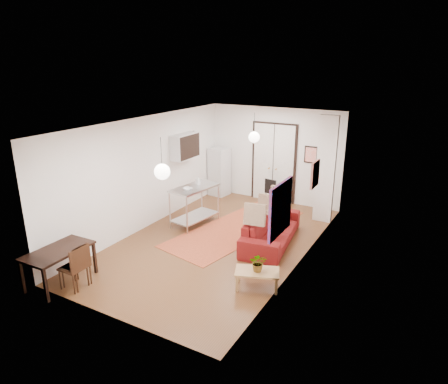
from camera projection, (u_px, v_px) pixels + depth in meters
The scene contains 27 objects.
floor at pixel (217, 241), 9.76m from camera, with size 7.00×7.00×0.00m, color brown.
ceiling at pixel (216, 123), 8.85m from camera, with size 4.20×7.00×0.02m, color white.
wall_back at pixel (274, 155), 12.20m from camera, with size 4.20×0.02×2.90m, color white.
wall_front at pixel (107, 241), 6.41m from camera, with size 4.20×0.02×2.90m, color white.
wall_left at pixel (147, 173), 10.28m from camera, with size 0.02×7.00×2.90m, color white.
wall_right at pixel (303, 200), 8.33m from camera, with size 0.02×7.00×2.90m, color white.
double_doors at pixel (274, 163), 12.24m from camera, with size 1.44×0.06×2.50m, color white.
stub_partition at pixel (326, 170), 10.56m from camera, with size 0.50×0.10×2.90m, color white.
wall_cabinet at pixel (185, 146), 11.30m from camera, with size 0.35×1.00×0.70m, color silver.
painting_popart at pixel (280, 209), 7.24m from camera, with size 0.05×1.00×1.00m, color red.
painting_abstract at pixel (315, 174), 8.89m from camera, with size 0.05×0.50×0.60m, color beige.
poster_back at pixel (311, 155), 11.60m from camera, with size 0.40×0.03×0.50m, color red.
print_left at pixel (190, 141), 11.77m from camera, with size 0.03×0.44×0.54m, color #A26A43.
pendant_back at pixel (254, 137), 10.71m from camera, with size 0.30×0.30×0.80m.
pendant_front at pixel (162, 172), 7.40m from camera, with size 0.30×0.30×0.80m.
kilim_rug at pixel (236, 228), 10.52m from camera, with size 1.59×4.24×0.01m, color #C95232.
sofa at pixel (271, 229), 9.60m from camera, with size 2.39×0.93×0.70m, color maroon.
coffee_table at pixel (257, 273), 7.67m from camera, with size 0.96×0.75×0.37m.
potted_plant at pixel (258, 262), 7.59m from camera, with size 0.28×0.33×0.37m, color #34672E.
kitchen_counter at pixel (195, 199), 10.60m from camera, with size 0.86×1.44×1.04m.
bowl at pixel (188, 189), 10.24m from camera, with size 0.24×0.24×0.06m, color silver.
soap_bottle at pixel (198, 180), 10.69m from camera, with size 0.10×0.10×0.22m, color teal.
fridge at pixel (219, 172), 12.94m from camera, with size 0.55×0.55×1.55m, color silver.
dining_table at pixel (58, 253), 7.77m from camera, with size 0.78×1.32×0.72m.
dining_chair_near at pixel (79, 260), 7.76m from camera, with size 0.44×0.61×0.89m.
dining_chair_far at pixel (76, 262), 7.70m from camera, with size 0.44×0.61×0.89m.
black_side_chair at pixel (274, 189), 12.22m from camera, with size 0.43×0.43×0.82m.
Camera 1 is at (4.50, -7.66, 4.22)m, focal length 32.00 mm.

